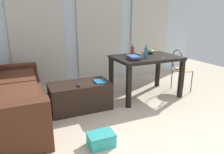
# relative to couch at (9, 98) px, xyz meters

# --- Properties ---
(ground_plane) EXTENTS (7.61, 7.61, 0.00)m
(ground_plane) POSITION_rel_couch_xyz_m (1.90, -0.60, -0.33)
(ground_plane) COLOR beige
(wall_back) EXTENTS (5.20, 0.10, 2.68)m
(wall_back) POSITION_rel_couch_xyz_m (1.90, 1.38, 1.01)
(wall_back) COLOR silver
(wall_back) RESTS_ON ground
(curtains) EXTENTS (3.70, 0.03, 2.30)m
(curtains) POSITION_rel_couch_xyz_m (1.90, 1.30, 0.82)
(curtains) COLOR beige
(curtains) RESTS_ON ground
(couch) EXTENTS (0.84, 2.08, 0.84)m
(couch) POSITION_rel_couch_xyz_m (0.00, 0.00, 0.00)
(couch) COLOR #4C2819
(couch) RESTS_ON ground
(coffee_table) EXTENTS (0.95, 0.51, 0.44)m
(coffee_table) POSITION_rel_couch_xyz_m (1.02, -0.07, -0.11)
(coffee_table) COLOR black
(coffee_table) RESTS_ON ground
(craft_table) EXTENTS (1.19, 0.81, 0.76)m
(craft_table) POSITION_rel_couch_xyz_m (2.31, 0.01, 0.32)
(craft_table) COLOR black
(craft_table) RESTS_ON ground
(wire_chair) EXTENTS (0.40, 0.42, 0.84)m
(wire_chair) POSITION_rel_couch_xyz_m (3.07, -0.05, 0.19)
(wire_chair) COLOR tan
(wire_chair) RESTS_ON ground
(bottle_near) EXTENTS (0.06, 0.06, 0.23)m
(bottle_near) POSITION_rel_couch_xyz_m (2.22, -0.10, 0.53)
(bottle_near) COLOR teal
(bottle_near) RESTS_ON craft_table
(bottle_far) EXTENTS (0.06, 0.06, 0.20)m
(bottle_far) POSITION_rel_couch_xyz_m (2.14, 0.22, 0.51)
(bottle_far) COLOR #99332D
(bottle_far) RESTS_ON craft_table
(bowl) EXTENTS (0.15, 0.15, 0.08)m
(bowl) POSITION_rel_couch_xyz_m (2.54, 0.23, 0.47)
(bowl) COLOR #477033
(bowl) RESTS_ON craft_table
(book_stack) EXTENTS (0.22, 0.31, 0.05)m
(book_stack) POSITION_rel_couch_xyz_m (1.98, -0.10, 0.46)
(book_stack) COLOR red
(book_stack) RESTS_ON craft_table
(tv_remote_on_table) EXTENTS (0.05, 0.15, 0.02)m
(tv_remote_on_table) POSITION_rel_couch_xyz_m (2.30, 0.25, 0.44)
(tv_remote_on_table) COLOR #B7B7B2
(tv_remote_on_table) RESTS_ON craft_table
(scissors) EXTENTS (0.12, 0.08, 0.00)m
(scissors) POSITION_rel_couch_xyz_m (2.53, -0.23, 0.43)
(scissors) COLOR #9EA0A5
(scissors) RESTS_ON craft_table
(tv_remote_primary) EXTENTS (0.10, 0.16, 0.02)m
(tv_remote_primary) POSITION_rel_couch_xyz_m (0.99, -0.17, 0.12)
(tv_remote_primary) COLOR #232326
(tv_remote_primary) RESTS_ON coffee_table
(magazine) EXTENTS (0.18, 0.24, 0.02)m
(magazine) POSITION_rel_couch_xyz_m (1.34, -0.14, 0.12)
(magazine) COLOR #1E668C
(magazine) RESTS_ON coffee_table
(shoebox) EXTENTS (0.31, 0.23, 0.16)m
(shoebox) POSITION_rel_couch_xyz_m (0.97, -1.14, -0.25)
(shoebox) COLOR #33B2AD
(shoebox) RESTS_ON ground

